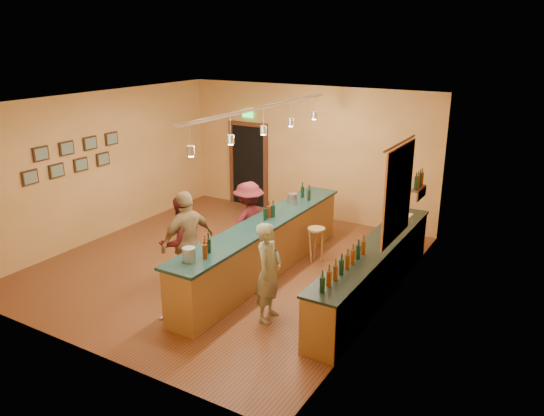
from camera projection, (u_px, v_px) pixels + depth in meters
The scene contains 18 objects.
floor at pixel (226, 264), 10.51m from camera, with size 7.00×7.00×0.00m, color #5D301A.
ceiling at pixel (221, 101), 9.51m from camera, with size 6.50×7.00×0.02m, color silver.
wall_back at pixel (308, 152), 12.87m from camera, with size 6.50×0.02×3.20m, color #B68A44.
wall_front at pixel (73, 248), 7.14m from camera, with size 6.50×0.02×3.20m, color #B68A44.
wall_left at pixel (103, 166), 11.57m from camera, with size 0.02×7.00×3.20m, color #B68A44.
wall_right at pixel (391, 215), 8.44m from camera, with size 0.02×7.00×3.20m, color #B68A44.
doorway at pixel (249, 163), 13.82m from camera, with size 1.15×0.09×2.48m.
tapestry at pixel (398, 193), 8.70m from camera, with size 0.03×1.40×1.60m, color #A92E21.
bottle_shelf at pixel (419, 183), 10.01m from camera, with size 0.17×0.55×0.54m.
picture_grid at pixel (74, 157), 10.83m from camera, with size 0.06×2.20×0.70m, color #382111, non-canonical shape.
back_counter at pixel (374, 270), 9.07m from camera, with size 0.60×4.55×1.27m.
tasting_bar at pixel (264, 244), 9.89m from camera, with size 0.73×5.10×1.38m.
pendant_track at pixel (263, 116), 9.15m from camera, with size 0.11×4.60×0.50m.
bartender at pixel (269, 272), 8.26m from camera, with size 0.59×0.39×1.62m, color gray.
customer_a at pixel (182, 243), 9.31m from camera, with size 0.83×0.64×1.70m, color #59191E.
customer_b at pixel (188, 241), 9.21m from camera, with size 1.07×0.44×1.82m, color #997A51.
customer_c at pixel (249, 223), 10.37m from camera, with size 1.06×0.61×1.64m, color #59191E.
bar_stool at pixel (316, 235), 10.45m from camera, with size 0.34×0.34×0.71m.
Camera 1 is at (5.67, -7.84, 4.35)m, focal length 35.00 mm.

